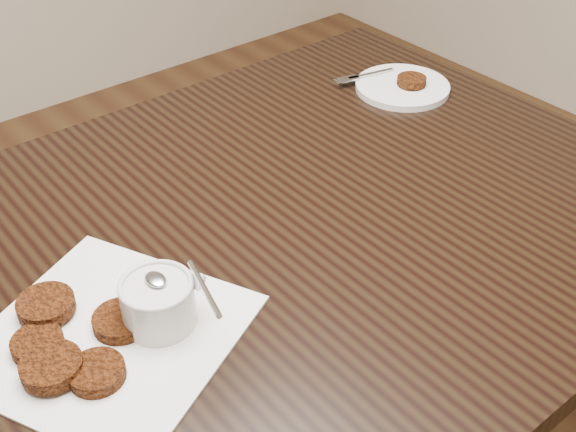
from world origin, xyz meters
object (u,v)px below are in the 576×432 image
object	(u,v)px
napkin	(109,336)
sauce_ramekin	(155,283)
plate_with_patty	(403,84)
table	(233,425)

from	to	relation	value
napkin	sauce_ramekin	bearing A→B (deg)	-17.13
napkin	plate_with_patty	xyz separation A→B (m)	(0.73, 0.22, 0.01)
sauce_ramekin	plate_with_patty	bearing A→B (deg)	19.71
sauce_ramekin	plate_with_patty	size ratio (longest dim) A/B	0.70
napkin	table	bearing A→B (deg)	13.45
sauce_ramekin	napkin	bearing A→B (deg)	162.87
table	sauce_ramekin	xyz separation A→B (m)	(-0.13, -0.06, 0.44)
napkin	plate_with_patty	size ratio (longest dim) A/B	1.61
table	sauce_ramekin	size ratio (longest dim) A/B	11.15
table	sauce_ramekin	bearing A→B (deg)	-153.89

